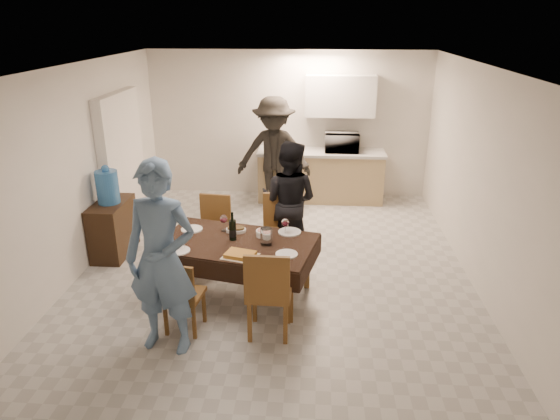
{
  "coord_description": "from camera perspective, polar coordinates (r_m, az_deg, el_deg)",
  "views": [
    {
      "loc": [
        0.5,
        -5.92,
        3.14
      ],
      "look_at": [
        0.09,
        -0.3,
        0.94
      ],
      "focal_mm": 32.0,
      "sensor_mm": 36.0,
      "label": 1
    }
  ],
  "objects": [
    {
      "name": "floor",
      "position": [
        6.72,
        -0.56,
        -6.51
      ],
      "size": [
        5.0,
        6.0,
        0.02
      ],
      "primitive_type": "cube",
      "color": "#B2B2AD",
      "rests_on": "ground"
    },
    {
      "name": "ceiling",
      "position": [
        5.96,
        -0.65,
        16.16
      ],
      "size": [
        5.0,
        6.0,
        0.02
      ],
      "primitive_type": "cube",
      "color": "white",
      "rests_on": "wall_back"
    },
    {
      "name": "wall_back",
      "position": [
        9.12,
        0.98,
        9.71
      ],
      "size": [
        5.0,
        0.02,
        2.6
      ],
      "primitive_type": "cube",
      "color": "silver",
      "rests_on": "floor"
    },
    {
      "name": "wall_front",
      "position": [
        3.49,
        -4.74,
        -10.59
      ],
      "size": [
        5.0,
        0.02,
        2.6
      ],
      "primitive_type": "cube",
      "color": "silver",
      "rests_on": "floor"
    },
    {
      "name": "wall_left",
      "position": [
        6.88,
        -21.88,
        4.29
      ],
      "size": [
        0.02,
        6.0,
        2.6
      ],
      "primitive_type": "cube",
      "color": "silver",
      "rests_on": "floor"
    },
    {
      "name": "wall_right",
      "position": [
        6.51,
        21.93,
        3.37
      ],
      "size": [
        0.02,
        6.0,
        2.6
      ],
      "primitive_type": "cube",
      "color": "silver",
      "rests_on": "floor"
    },
    {
      "name": "stub_partition",
      "position": [
        7.97,
        -17.53,
        5.15
      ],
      "size": [
        0.15,
        1.4,
        2.1
      ],
      "primitive_type": "cube",
      "color": "white",
      "rests_on": "floor"
    },
    {
      "name": "kitchen_base_cabinet",
      "position": [
        9.02,
        4.64,
        3.79
      ],
      "size": [
        2.2,
        0.6,
        0.86
      ],
      "primitive_type": "cube",
      "color": "tan",
      "rests_on": "floor"
    },
    {
      "name": "kitchen_worktop",
      "position": [
        8.89,
        4.73,
        6.59
      ],
      "size": [
        2.24,
        0.64,
        0.05
      ],
      "primitive_type": "cube",
      "color": "#B1B1AC",
      "rests_on": "kitchen_base_cabinet"
    },
    {
      "name": "upper_cabinet",
      "position": [
        8.84,
        6.91,
        12.82
      ],
      "size": [
        1.2,
        0.34,
        0.7
      ],
      "primitive_type": "cube",
      "color": "silver",
      "rests_on": "wall_back"
    },
    {
      "name": "dining_table",
      "position": [
        5.83,
        -4.97,
        -3.89
      ],
      "size": [
        1.96,
        1.39,
        0.69
      ],
      "rotation": [
        0.0,
        0.0,
        -0.22
      ],
      "color": "black",
      "rests_on": "floor"
    },
    {
      "name": "chair_near_left",
      "position": [
        5.27,
        -11.22,
        -8.98
      ],
      "size": [
        0.42,
        0.43,
        0.45
      ],
      "rotation": [
        0.0,
        0.0,
        -0.12
      ],
      "color": "brown",
      "rests_on": "floor"
    },
    {
      "name": "chair_near_right",
      "position": [
        5.06,
        -1.34,
        -8.67
      ],
      "size": [
        0.46,
        0.46,
        0.54
      ],
      "rotation": [
        0.0,
        0.0,
        -0.02
      ],
      "color": "brown",
      "rests_on": "floor"
    },
    {
      "name": "chair_far_left",
      "position": [
        6.54,
        -7.96,
        -2.02
      ],
      "size": [
        0.46,
        0.46,
        0.5
      ],
      "rotation": [
        0.0,
        0.0,
        3.04
      ],
      "color": "brown",
      "rests_on": "floor"
    },
    {
      "name": "chair_far_right",
      "position": [
        6.41,
        -0.07,
        -2.08
      ],
      "size": [
        0.48,
        0.48,
        0.52
      ],
      "rotation": [
        0.0,
        0.0,
        3.24
      ],
      "color": "brown",
      "rests_on": "floor"
    },
    {
      "name": "console",
      "position": [
        7.3,
        -18.55,
        -2.01
      ],
      "size": [
        0.41,
        0.83,
        0.76
      ],
      "primitive_type": "cube",
      "color": "#332311",
      "rests_on": "floor"
    },
    {
      "name": "water_jug",
      "position": [
        7.1,
        -19.12,
        2.49
      ],
      "size": [
        0.3,
        0.3,
        0.45
      ],
      "primitive_type": "cylinder",
      "color": "#397EC9",
      "rests_on": "console"
    },
    {
      "name": "wine_bottle",
      "position": [
        5.8,
        -5.45,
        -1.85
      ],
      "size": [
        0.09,
        0.09,
        0.34
      ],
      "primitive_type": null,
      "color": "black",
      "rests_on": "dining_table"
    },
    {
      "name": "water_pitcher",
      "position": [
        5.69,
        -1.6,
        -3.04
      ],
      "size": [
        0.13,
        0.13,
        0.2
      ],
      "primitive_type": "cylinder",
      "color": "white",
      "rests_on": "dining_table"
    },
    {
      "name": "savoury_tart",
      "position": [
        5.45,
        -4.56,
        -5.11
      ],
      "size": [
        0.42,
        0.36,
        0.05
      ],
      "primitive_type": "cube",
      "rotation": [
        0.0,
        0.0,
        -0.26
      ],
      "color": "#BA8A36",
      "rests_on": "dining_table"
    },
    {
      "name": "salad_bowl",
      "position": [
        5.93,
        -1.86,
        -2.66
      ],
      "size": [
        0.19,
        0.19,
        0.07
      ],
      "primitive_type": "cylinder",
      "color": "white",
      "rests_on": "dining_table"
    },
    {
      "name": "mushroom_dish",
      "position": [
        6.07,
        -5.05,
        -2.31
      ],
      "size": [
        0.22,
        0.22,
        0.04
      ],
      "primitive_type": "cylinder",
      "color": "white",
      "rests_on": "dining_table"
    },
    {
      "name": "wine_glass_a",
      "position": [
        5.67,
        -10.92,
        -3.55
      ],
      "size": [
        0.09,
        0.09,
        0.2
      ],
      "primitive_type": null,
      "color": "white",
      "rests_on": "dining_table"
    },
    {
      "name": "wine_glass_b",
      "position": [
        5.95,
        0.6,
        -1.87
      ],
      "size": [
        0.09,
        0.09,
        0.21
      ],
      "primitive_type": null,
      "color": "white",
      "rests_on": "dining_table"
    },
    {
      "name": "wine_glass_c",
      "position": [
        6.08,
        -6.45,
        -1.46
      ],
      "size": [
        0.09,
        0.09,
        0.21
      ],
      "primitive_type": null,
      "color": "white",
      "rests_on": "dining_table"
    },
    {
      "name": "plate_near_left",
      "position": [
        5.67,
        -11.47,
        -4.58
      ],
      "size": [
        0.25,
        0.25,
        0.01
      ],
      "primitive_type": "cylinder",
      "color": "white",
      "rests_on": "dining_table"
    },
    {
      "name": "plate_near_right",
      "position": [
        5.48,
        0.76,
        -5.07
      ],
      "size": [
        0.25,
        0.25,
        0.01
      ],
      "primitive_type": "cylinder",
      "color": "white",
      "rests_on": "dining_table"
    },
    {
      "name": "plate_far_left",
      "position": [
        6.2,
        -10.05,
        -2.17
      ],
      "size": [
        0.26,
        0.26,
        0.02
      ],
      "primitive_type": "cylinder",
      "color": "white",
      "rests_on": "dining_table"
    },
    {
      "name": "plate_far_right",
      "position": [
        6.03,
        1.1,
        -2.53
      ],
      "size": [
        0.28,
        0.28,
        0.02
      ],
      "primitive_type": "cylinder",
      "color": "white",
      "rests_on": "dining_table"
    },
    {
      "name": "microwave",
      "position": [
        8.86,
        7.09,
        7.69
      ],
      "size": [
        0.59,
        0.4,
        0.33
      ],
      "primitive_type": "imported",
      "rotation": [
        0.0,
        0.0,
        3.14
      ],
      "color": "silver",
      "rests_on": "kitchen_worktop"
    },
    {
      "name": "person_near",
      "position": [
        4.9,
        -13.39,
        -5.49
      ],
      "size": [
        0.77,
        0.56,
        1.95
      ],
      "primitive_type": "imported",
      "rotation": [
        0.0,
        0.0,
        -0.14
      ],
      "color": "#5B7CA3",
      "rests_on": "floor"
    },
    {
      "name": "person_far",
      "position": [
        6.68,
        1.03,
        1.04
      ],
      "size": [
        0.95,
        0.84,
        1.64
      ],
      "primitive_type": "imported",
      "rotation": [
        0.0,
        0.0,
        2.83
      ],
      "color": "black",
      "rests_on": "floor"
    },
    {
      "name": "person_kitchen",
      "position": [
        8.46,
        -0.7,
        6.43
      ],
      "size": [
        1.24,
        0.71,
        1.92
      ],
      "primitive_type": "imported",
      "color": "black",
      "rests_on": "floor"
    }
  ]
}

